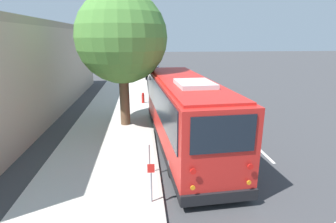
# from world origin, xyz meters

# --- Properties ---
(ground_plane) EXTENTS (160.00, 160.00, 0.00)m
(ground_plane) POSITION_xyz_m (0.00, 0.00, 0.00)
(ground_plane) COLOR #3D3D3F
(sidewalk_slab) EXTENTS (80.00, 4.47, 0.15)m
(sidewalk_slab) POSITION_xyz_m (0.00, 4.20, 0.07)
(sidewalk_slab) COLOR beige
(sidewalk_slab) RESTS_ON ground
(curb_strip) EXTENTS (80.00, 0.14, 0.15)m
(curb_strip) POSITION_xyz_m (0.00, 1.89, 0.07)
(curb_strip) COLOR #AAA69D
(curb_strip) RESTS_ON ground
(shuttle_bus) EXTENTS (10.30, 3.24, 3.43)m
(shuttle_bus) POSITION_xyz_m (-1.50, 0.47, 1.83)
(shuttle_bus) COLOR red
(shuttle_bus) RESTS_ON ground
(parked_sedan_maroon) EXTENTS (4.34, 2.08, 1.32)m
(parked_sedan_maroon) POSITION_xyz_m (10.38, 0.54, 0.61)
(parked_sedan_maroon) COLOR maroon
(parked_sedan_maroon) RESTS_ON ground
(parked_sedan_tan) EXTENTS (4.29, 1.95, 1.29)m
(parked_sedan_tan) POSITION_xyz_m (16.96, 0.65, 0.59)
(parked_sedan_tan) COLOR tan
(parked_sedan_tan) RESTS_ON ground
(parked_sedan_gray) EXTENTS (4.43, 1.87, 1.28)m
(parked_sedan_gray) POSITION_xyz_m (22.75, 0.84, 0.59)
(parked_sedan_gray) COLOR slate
(parked_sedan_gray) RESTS_ON ground
(parked_sedan_navy) EXTENTS (4.58, 1.80, 1.31)m
(parked_sedan_navy) POSITION_xyz_m (29.45, 0.62, 0.61)
(parked_sedan_navy) COLOR #19234C
(parked_sedan_navy) RESTS_ON ground
(parked_sedan_black) EXTENTS (4.24, 2.05, 1.26)m
(parked_sedan_black) POSITION_xyz_m (35.09, 0.76, 0.58)
(parked_sedan_black) COLOR black
(parked_sedan_black) RESTS_ON ground
(street_tree) EXTENTS (4.95, 4.95, 8.13)m
(street_tree) POSITION_xyz_m (1.78, 3.42, 5.38)
(street_tree) COLOR brown
(street_tree) RESTS_ON sidewalk_slab
(sign_post_near) EXTENTS (0.06, 0.22, 1.29)m
(sign_post_near) POSITION_xyz_m (-6.09, 2.20, 0.82)
(sign_post_near) COLOR gray
(sign_post_near) RESTS_ON sidewalk_slab
(sign_post_far) EXTENTS (0.06, 0.06, 1.13)m
(sign_post_far) POSITION_xyz_m (-4.25, 2.20, 0.71)
(sign_post_far) COLOR gray
(sign_post_far) RESTS_ON sidewalk_slab
(fire_hydrant) EXTENTS (0.22, 0.22, 0.81)m
(fire_hydrant) POSITION_xyz_m (6.68, 2.35, 0.55)
(fire_hydrant) COLOR red
(fire_hydrant) RESTS_ON sidewalk_slab
(lane_stripe_mid) EXTENTS (2.40, 0.14, 0.01)m
(lane_stripe_mid) POSITION_xyz_m (-2.58, -3.02, 0.00)
(lane_stripe_mid) COLOR silver
(lane_stripe_mid) RESTS_ON ground
(lane_stripe_ahead) EXTENTS (2.40, 0.14, 0.01)m
(lane_stripe_ahead) POSITION_xyz_m (3.42, -3.02, 0.00)
(lane_stripe_ahead) COLOR silver
(lane_stripe_ahead) RESTS_ON ground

